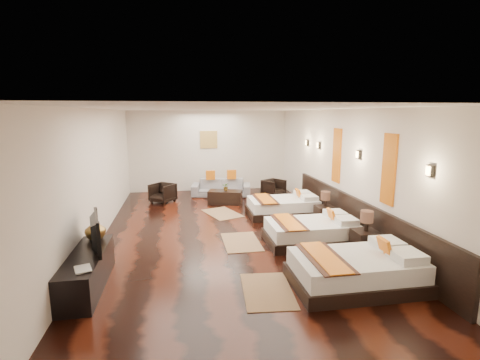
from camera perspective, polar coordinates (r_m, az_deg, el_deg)
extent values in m
cube|color=black|center=(8.27, -2.10, -8.46)|extent=(5.50, 9.50, 0.01)
cube|color=white|center=(7.82, -2.24, 11.33)|extent=(5.50, 9.50, 0.01)
cube|color=silver|center=(12.61, -5.01, 4.66)|extent=(5.50, 0.01, 2.80)
cube|color=silver|center=(8.05, -21.98, 0.53)|extent=(0.01, 9.50, 2.80)
cube|color=silver|center=(8.71, 16.07, 1.61)|extent=(0.01, 9.50, 2.80)
cube|color=black|center=(8.20, 17.89, -5.85)|extent=(0.08, 6.60, 0.90)
cube|color=black|center=(6.15, 17.90, -14.90)|extent=(2.01, 1.24, 0.21)
cube|color=white|center=(6.05, 18.04, -12.77)|extent=(1.91, 1.15, 0.29)
cube|color=orange|center=(6.19, 22.17, -9.95)|extent=(0.15, 0.31, 0.31)
cube|color=#38190F|center=(5.78, 13.39, -12.03)|extent=(0.53, 1.26, 0.02)
cube|color=orange|center=(5.77, 13.39, -11.89)|extent=(0.36, 1.26, 0.02)
cube|color=black|center=(7.79, 11.24, -9.11)|extent=(1.88, 1.17, 0.20)
cube|color=white|center=(7.72, 11.30, -7.48)|extent=(1.79, 1.08, 0.27)
cube|color=orange|center=(7.81, 14.45, -5.53)|extent=(0.14, 0.29, 0.29)
cube|color=#38190F|center=(7.52, 7.81, -6.72)|extent=(0.49, 1.18, 0.02)
cube|color=orange|center=(7.51, 7.81, -6.62)|extent=(0.34, 1.18, 0.02)
cube|color=black|center=(9.69, 6.82, -5.05)|extent=(1.85, 1.15, 0.19)
cube|color=white|center=(9.63, 6.85, -3.74)|extent=(1.76, 1.06, 0.26)
cube|color=orange|center=(9.71, 9.38, -2.24)|extent=(0.14, 0.28, 0.28)
cube|color=#38190F|center=(9.47, 4.05, -3.05)|extent=(0.48, 1.16, 0.02)
cube|color=orange|center=(9.47, 4.05, -2.97)|extent=(0.34, 1.16, 0.02)
cube|color=black|center=(7.35, 19.38, -9.51)|extent=(0.45, 0.45, 0.50)
cylinder|color=black|center=(7.24, 19.56, -6.90)|extent=(0.08, 0.08, 0.20)
cylinder|color=#3F2619|center=(7.19, 19.65, -5.53)|extent=(0.24, 0.24, 0.22)
cube|color=black|center=(9.01, 13.38, -5.55)|extent=(0.42, 0.42, 0.47)
cylinder|color=black|center=(8.93, 13.47, -3.52)|extent=(0.08, 0.08, 0.19)
cylinder|color=#3F2619|center=(8.89, 13.52, -2.46)|extent=(0.23, 0.23, 0.21)
cube|color=#8C6947|center=(5.78, 4.41, -17.23)|extent=(0.85, 1.26, 0.01)
cube|color=#8C6947|center=(7.70, 0.21, -9.88)|extent=(0.75, 1.20, 0.01)
cube|color=#8C6947|center=(9.81, -2.84, -5.34)|extent=(1.12, 1.39, 0.01)
cube|color=black|center=(6.23, -23.25, -13.23)|extent=(0.50, 1.80, 0.55)
imported|color=black|center=(6.19, -22.79, -7.78)|extent=(0.37, 1.00, 0.58)
imported|color=black|center=(5.57, -24.97, -13.04)|extent=(0.30, 0.34, 0.03)
imported|color=brown|center=(6.71, -22.16, -7.27)|extent=(0.42, 0.42, 0.36)
imported|color=gray|center=(11.82, -3.03, -1.21)|extent=(2.01, 1.05, 0.56)
imported|color=black|center=(11.19, -12.28, -2.04)|extent=(0.90, 0.90, 0.59)
imported|color=black|center=(11.75, 5.41, -1.29)|extent=(0.85, 0.86, 0.57)
cube|color=black|center=(10.82, -2.38, -2.75)|extent=(1.10, 0.77, 0.40)
imported|color=#22551C|center=(10.78, -2.25, -1.05)|extent=(0.28, 0.26, 0.25)
cube|color=#D86014|center=(7.02, 22.73, 1.58)|extent=(0.04, 0.40, 1.30)
cube|color=#D86014|center=(8.93, 15.22, 3.81)|extent=(0.04, 0.40, 1.30)
cube|color=black|center=(6.10, 28.15, 1.31)|extent=(0.06, 0.12, 0.18)
cube|color=#FFD18C|center=(6.08, 27.93, 1.31)|extent=(0.02, 0.10, 0.14)
cube|color=black|center=(7.93, 18.46, 3.91)|extent=(0.06, 0.12, 0.18)
cube|color=#FFD18C|center=(7.92, 18.27, 3.91)|extent=(0.02, 0.10, 0.14)
cube|color=black|center=(9.92, 12.50, 5.44)|extent=(0.06, 0.12, 0.18)
cube|color=#FFD18C|center=(9.90, 12.34, 5.45)|extent=(0.02, 0.10, 0.14)
cube|color=black|center=(10.75, 10.70, 5.90)|extent=(0.06, 0.12, 0.18)
cube|color=#FFD18C|center=(10.74, 10.55, 5.90)|extent=(0.02, 0.10, 0.14)
cube|color=#AD873F|center=(12.55, -5.04, 6.47)|extent=(0.60, 0.04, 0.60)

